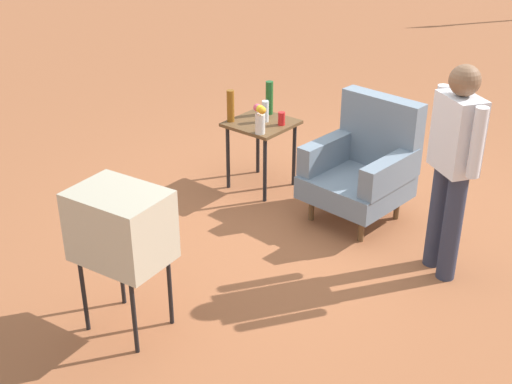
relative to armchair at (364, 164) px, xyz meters
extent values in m
plane|color=#A05B38|center=(-0.23, -0.28, -0.50)|extent=(60.00, 60.00, 0.00)
cylinder|color=brown|center=(-0.29, -0.35, -0.39)|extent=(0.05, 0.05, 0.22)
cylinder|color=brown|center=(0.24, -0.39, -0.39)|extent=(0.05, 0.05, 0.22)
cylinder|color=brown|center=(-0.25, 0.18, -0.39)|extent=(0.05, 0.05, 0.22)
cylinder|color=brown|center=(0.28, 0.15, -0.39)|extent=(0.05, 0.05, 0.22)
cube|color=slate|center=(-0.01, -0.10, -0.18)|extent=(0.81, 0.81, 0.20)
cube|color=slate|center=(0.02, 0.22, 0.24)|extent=(0.77, 0.21, 0.64)
cube|color=slate|center=(-0.33, -0.08, 0.05)|extent=(0.19, 0.69, 0.26)
cube|color=slate|center=(0.31, -0.12, 0.05)|extent=(0.19, 0.69, 0.26)
cylinder|color=black|center=(-1.28, -0.33, -0.18)|extent=(0.04, 0.04, 0.63)
cylinder|color=black|center=(-0.83, -0.33, -0.18)|extent=(0.04, 0.04, 0.63)
cylinder|color=black|center=(-1.28, 0.12, -0.18)|extent=(0.04, 0.04, 0.63)
cylinder|color=black|center=(-0.83, 0.12, -0.18)|extent=(0.04, 0.04, 0.63)
cube|color=brown|center=(-1.06, -0.10, 0.15)|extent=(0.56, 0.56, 0.03)
cylinder|color=black|center=(-0.19, -2.16, -0.22)|extent=(0.03, 0.03, 0.55)
cylinder|color=black|center=(-0.62, -2.21, -0.22)|extent=(0.03, 0.03, 0.55)
cylinder|color=black|center=(-0.14, -2.52, -0.22)|extent=(0.03, 0.03, 0.55)
cylinder|color=black|center=(-0.58, -2.57, -0.22)|extent=(0.03, 0.03, 0.55)
cube|color=#BCB299|center=(-0.38, -2.37, 0.29)|extent=(0.65, 0.51, 0.48)
cube|color=#383D3F|center=(-0.41, -2.14, 0.29)|extent=(0.42, 0.06, 0.34)
cylinder|color=#2D3347|center=(0.86, -0.33, -0.07)|extent=(0.14, 0.14, 0.86)
cylinder|color=#2D3347|center=(1.02, -0.44, -0.07)|extent=(0.14, 0.14, 0.86)
cube|color=silver|center=(0.94, -0.38, 0.64)|extent=(0.42, 0.38, 0.56)
cylinder|color=silver|center=(0.74, -0.25, 0.67)|extent=(0.09, 0.09, 0.50)
cylinder|color=silver|center=(1.14, -0.51, 0.67)|extent=(0.09, 0.09, 0.50)
sphere|color=brown|center=(0.94, -0.38, 1.03)|extent=(0.22, 0.22, 0.22)
cylinder|color=silver|center=(-1.04, -0.07, 0.26)|extent=(0.06, 0.06, 0.20)
cylinder|color=brown|center=(-1.29, -0.27, 0.31)|extent=(0.07, 0.07, 0.30)
cylinder|color=red|center=(-0.87, -0.04, 0.23)|extent=(0.07, 0.07, 0.12)
cylinder|color=#1E5623|center=(-1.14, 0.11, 0.32)|extent=(0.07, 0.07, 0.32)
cylinder|color=silver|center=(-0.89, -0.33, 0.25)|extent=(0.09, 0.09, 0.18)
sphere|color=yellow|center=(-0.89, -0.33, 0.39)|extent=(0.07, 0.07, 0.07)
sphere|color=#E04C66|center=(-0.93, -0.32, 0.39)|extent=(0.07, 0.07, 0.07)
sphere|color=orange|center=(-0.85, -0.35, 0.39)|extent=(0.07, 0.07, 0.07)
camera|label=1|loc=(2.68, -4.74, 2.45)|focal=47.97mm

